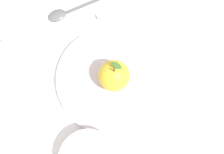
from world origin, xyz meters
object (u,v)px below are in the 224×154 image
Objects in this scene: cup at (14,33)px; knife at (95,18)px; apple at (114,76)px; dinner_plate at (112,78)px; spoon at (63,13)px.

cup is 0.35× the size of knife.
dinner_plate is at bearing 69.80° from apple.
dinner_plate is 3.94× the size of cup.
knife is 1.32× the size of spoon.
spoon is at bearing 114.48° from knife.
apple reaches higher than spoon.
cup is at bearing 155.80° from spoon.
knife is at bearing 48.68° from apple.
spoon is at bearing -24.20° from cup.
dinner_plate is 1.81× the size of spoon.
apple is 0.27m from cup.
dinner_plate reaches higher than knife.
knife is at bearing 47.78° from dinner_plate.
knife is (0.15, -0.13, -0.03)m from cup.
cup is at bearing 139.50° from knife.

